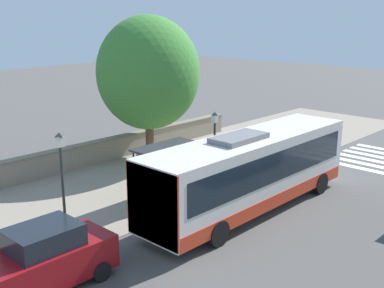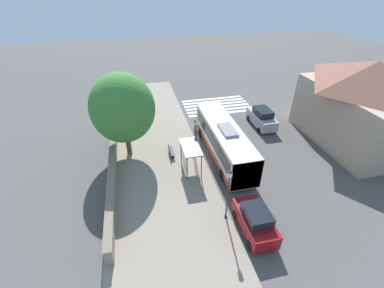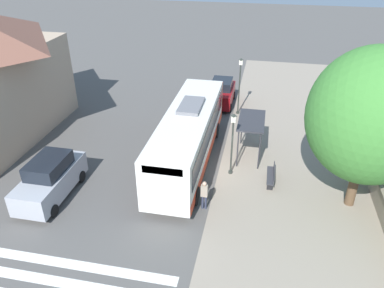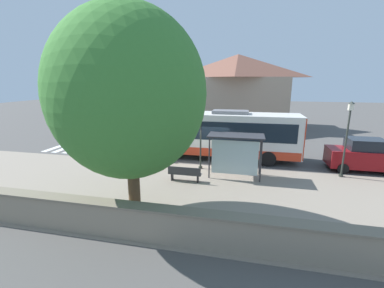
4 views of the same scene
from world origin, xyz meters
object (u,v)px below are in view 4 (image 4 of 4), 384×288
at_px(bus, 218,133).
at_px(bus_shelter, 236,143).
at_px(street_lamp_far, 347,133).
at_px(parked_car_far_lane, 179,126).
at_px(bench, 185,173).
at_px(street_lamp_near, 201,134).
at_px(parked_car_behind_bus, 363,155).
at_px(pedestrian, 155,147).
at_px(shade_tree, 129,94).

relative_size(bus, bus_shelter, 3.58).
relative_size(bus_shelter, street_lamp_far, 0.72).
height_order(bus_shelter, parked_car_far_lane, bus_shelter).
distance_m(bench, street_lamp_near, 2.99).
distance_m(bus_shelter, bench, 3.35).
relative_size(parked_car_behind_bus, parked_car_far_lane, 0.85).
bearing_deg(parked_car_behind_bus, pedestrian, 93.86).
bearing_deg(street_lamp_near, shade_tree, 166.04).
bearing_deg(bus, street_lamp_far, -106.98).
bearing_deg(shade_tree, parked_car_behind_bus, -54.47).
xyz_separation_m(bus, street_lamp_far, (-2.31, -7.56, 0.80)).
bearing_deg(shade_tree, bus_shelter, -35.69).
relative_size(street_lamp_far, shade_tree, 0.53).
xyz_separation_m(pedestrian, street_lamp_far, (-0.60, -11.78, 1.64)).
bearing_deg(shade_tree, parked_car_far_lane, 8.76).
relative_size(street_lamp_near, parked_car_far_lane, 0.82).
xyz_separation_m(bus, parked_car_far_lane, (6.38, 4.73, -0.75)).
distance_m(bus_shelter, street_lamp_far, 6.31).
relative_size(pedestrian, parked_car_behind_bus, 0.41).
bearing_deg(parked_car_behind_bus, street_lamp_far, 133.49).
bearing_deg(parked_car_behind_bus, parked_car_far_lane, 62.60).
distance_m(pedestrian, parked_car_behind_bus, 13.39).
xyz_separation_m(bench, street_lamp_far, (2.70, -8.79, 2.12)).
bearing_deg(street_lamp_far, street_lamp_near, 92.50).
xyz_separation_m(bus_shelter, street_lamp_near, (1.06, 2.22, 0.24)).
relative_size(bus_shelter, parked_car_behind_bus, 0.79).
xyz_separation_m(pedestrian, parked_car_far_lane, (8.09, 0.51, 0.09)).
xyz_separation_m(shade_tree, parked_car_far_lane, (15.40, 2.37, -3.95)).
bearing_deg(parked_car_behind_bus, street_lamp_near, 100.65).
height_order(parked_car_behind_bus, parked_car_far_lane, parked_car_far_lane).
bearing_deg(street_lamp_far, parked_car_far_lane, 54.72).
bearing_deg(pedestrian, parked_car_far_lane, 3.58).
bearing_deg(bench, street_lamp_near, -10.97).
height_order(bench, parked_car_behind_bus, parked_car_behind_bus).
height_order(pedestrian, parked_car_far_lane, parked_car_far_lane).
xyz_separation_m(street_lamp_near, street_lamp_far, (0.36, -8.34, 0.31)).
height_order(street_lamp_near, street_lamp_far, street_lamp_far).
distance_m(street_lamp_far, parked_car_far_lane, 15.13).
relative_size(street_lamp_near, parked_car_behind_bus, 0.96).
distance_m(street_lamp_far, shade_tree, 12.21).
bearing_deg(parked_car_far_lane, parked_car_behind_bus, -117.40).
relative_size(street_lamp_near, street_lamp_far, 0.87).
height_order(street_lamp_near, shade_tree, shade_tree).
bearing_deg(pedestrian, bus_shelter, -109.66).
bearing_deg(bus_shelter, bench, 115.56).
bearing_deg(street_lamp_near, parked_car_behind_bus, -79.35).
height_order(bus_shelter, pedestrian, bus_shelter).
bearing_deg(bus, bus_shelter, -158.92).
bearing_deg(bus, shade_tree, 165.34).
relative_size(bus, street_lamp_far, 2.56).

